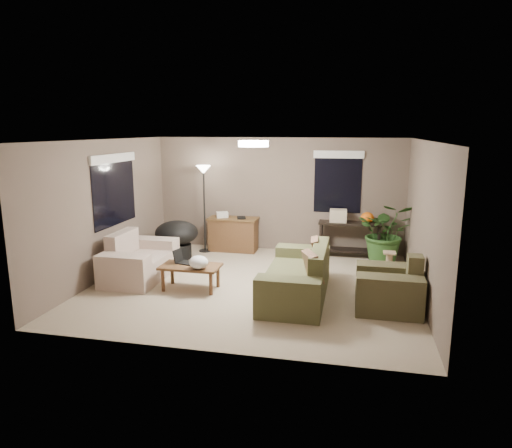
% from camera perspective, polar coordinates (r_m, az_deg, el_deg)
% --- Properties ---
extents(room_shell, '(5.50, 5.50, 5.50)m').
position_cam_1_polar(room_shell, '(7.74, -0.31, 1.15)').
color(room_shell, tan).
rests_on(room_shell, ground).
extents(main_sofa, '(0.95, 2.20, 0.85)m').
position_cam_1_polar(main_sofa, '(7.48, 5.38, -6.84)').
color(main_sofa, '#4D4F2F').
rests_on(main_sofa, ground).
extents(throw_pillows, '(0.40, 1.39, 0.47)m').
position_cam_1_polar(throw_pillows, '(7.35, 7.41, -4.32)').
color(throw_pillows, '#8C7251').
rests_on(throw_pillows, main_sofa).
extents(loveseat, '(0.90, 1.60, 0.85)m').
position_cam_1_polar(loveseat, '(8.62, -14.46, -4.62)').
color(loveseat, beige).
rests_on(loveseat, ground).
extents(armchair, '(0.95, 1.00, 0.85)m').
position_cam_1_polar(armchair, '(7.25, 16.31, -7.86)').
color(armchair, brown).
rests_on(armchair, ground).
extents(coffee_table, '(1.00, 0.55, 0.42)m').
position_cam_1_polar(coffee_table, '(7.83, -8.18, -5.57)').
color(coffee_table, brown).
rests_on(coffee_table, ground).
extents(laptop, '(0.41, 0.30, 0.24)m').
position_cam_1_polar(laptop, '(7.94, -9.10, -4.43)').
color(laptop, black).
rests_on(laptop, coffee_table).
extents(plastic_bag, '(0.35, 0.33, 0.22)m').
position_cam_1_polar(plastic_bag, '(7.58, -7.19, -4.77)').
color(plastic_bag, white).
rests_on(plastic_bag, coffee_table).
extents(desk, '(1.10, 0.50, 0.75)m').
position_cam_1_polar(desk, '(10.19, -2.85, -1.27)').
color(desk, brown).
rests_on(desk, ground).
extents(desk_papers, '(0.72, 0.32, 0.12)m').
position_cam_1_polar(desk_papers, '(10.14, -3.75, 1.09)').
color(desk_papers, silver).
rests_on(desk_papers, desk).
extents(console_table, '(1.30, 0.40, 0.75)m').
position_cam_1_polar(console_table, '(9.88, 11.59, -1.57)').
color(console_table, black).
rests_on(console_table, ground).
extents(pumpkin, '(0.35, 0.35, 0.23)m').
position_cam_1_polar(pumpkin, '(9.80, 13.74, 0.77)').
color(pumpkin, orange).
rests_on(pumpkin, console_table).
extents(cardboard_box, '(0.36, 0.27, 0.26)m').
position_cam_1_polar(cardboard_box, '(9.79, 10.24, 1.03)').
color(cardboard_box, beige).
rests_on(cardboard_box, console_table).
extents(papasan_chair, '(1.16, 1.16, 0.80)m').
position_cam_1_polar(papasan_chair, '(9.72, -9.87, -1.55)').
color(papasan_chair, black).
rests_on(papasan_chair, ground).
extents(floor_lamp, '(0.32, 0.32, 1.91)m').
position_cam_1_polar(floor_lamp, '(9.99, -6.56, 5.50)').
color(floor_lamp, black).
rests_on(floor_lamp, ground).
extents(ceiling_fixture, '(0.50, 0.50, 0.10)m').
position_cam_1_polar(ceiling_fixture, '(7.61, -0.32, 10.00)').
color(ceiling_fixture, white).
rests_on(ceiling_fixture, room_shell).
extents(houseplant, '(1.11, 1.24, 0.96)m').
position_cam_1_polar(houseplant, '(9.67, 15.91, -1.79)').
color(houseplant, '#2D5923').
rests_on(houseplant, ground).
extents(cat_scratching_post, '(0.32, 0.32, 0.50)m').
position_cam_1_polar(cat_scratching_post, '(8.67, 16.25, -5.19)').
color(cat_scratching_post, tan).
rests_on(cat_scratching_post, ground).
extents(window_left, '(0.05, 1.56, 1.33)m').
position_cam_1_polar(window_left, '(8.92, -17.32, 5.51)').
color(window_left, black).
rests_on(window_left, room_shell).
extents(window_back, '(1.06, 0.05, 1.33)m').
position_cam_1_polar(window_back, '(9.94, 10.22, 6.46)').
color(window_back, black).
rests_on(window_back, room_shell).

